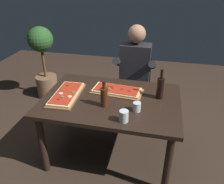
% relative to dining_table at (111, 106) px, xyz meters
% --- Properties ---
extents(ground_plane, '(6.40, 6.40, 0.00)m').
position_rel_dining_table_xyz_m(ground_plane, '(0.00, 0.00, -0.64)').
color(ground_plane, '#38281E').
extents(dining_table, '(1.40, 0.96, 0.74)m').
position_rel_dining_table_xyz_m(dining_table, '(0.00, 0.00, 0.00)').
color(dining_table, black).
rests_on(dining_table, ground_plane).
extents(pizza_rectangular_front, '(0.57, 0.30, 0.05)m').
position_rel_dining_table_xyz_m(pizza_rectangular_front, '(0.03, 0.15, 0.12)').
color(pizza_rectangular_front, olive).
rests_on(pizza_rectangular_front, dining_table).
extents(pizza_rectangular_left, '(0.29, 0.57, 0.05)m').
position_rel_dining_table_xyz_m(pizza_rectangular_left, '(-0.47, -0.05, 0.12)').
color(pizza_rectangular_left, brown).
rests_on(pizza_rectangular_left, dining_table).
extents(wine_bottle_dark, '(0.07, 0.07, 0.26)m').
position_rel_dining_table_xyz_m(wine_bottle_dark, '(-0.03, -0.15, 0.20)').
color(wine_bottle_dark, '#47230F').
rests_on(wine_bottle_dark, dining_table).
extents(oil_bottle_amber, '(0.07, 0.07, 0.32)m').
position_rel_dining_table_xyz_m(oil_bottle_amber, '(0.48, 0.12, 0.21)').
color(oil_bottle_amber, black).
rests_on(oil_bottle_amber, dining_table).
extents(tumbler_near_camera, '(0.08, 0.08, 0.11)m').
position_rel_dining_table_xyz_m(tumbler_near_camera, '(0.20, -0.36, 0.14)').
color(tumbler_near_camera, silver).
rests_on(tumbler_near_camera, dining_table).
extents(tumbler_far_side, '(0.07, 0.07, 0.09)m').
position_rel_dining_table_xyz_m(tumbler_far_side, '(0.29, -0.17, 0.14)').
color(tumbler_far_side, silver).
rests_on(tumbler_far_side, dining_table).
extents(diner_chair, '(0.44, 0.44, 0.87)m').
position_rel_dining_table_xyz_m(diner_chair, '(0.14, 0.86, -0.16)').
color(diner_chair, black).
rests_on(diner_chair, ground_plane).
extents(seated_diner, '(0.53, 0.41, 1.33)m').
position_rel_dining_table_xyz_m(seated_diner, '(0.14, 0.74, 0.10)').
color(seated_diner, '#23232D').
rests_on(seated_diner, ground_plane).
extents(potted_plant_corner, '(0.39, 0.39, 1.16)m').
position_rel_dining_table_xyz_m(potted_plant_corner, '(-1.36, 1.12, -0.01)').
color(potted_plant_corner, '#846042').
rests_on(potted_plant_corner, ground_plane).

